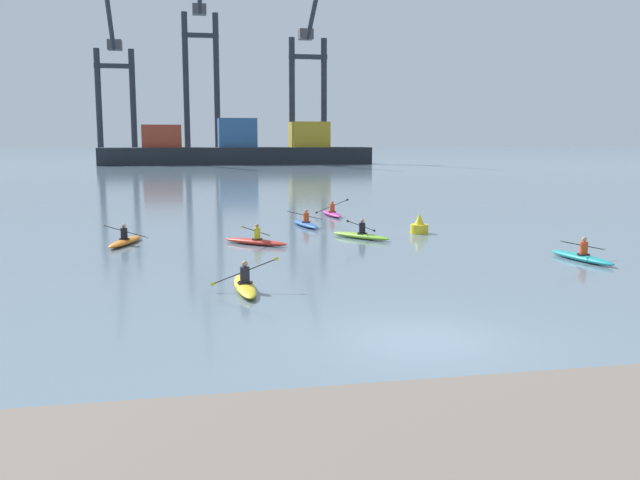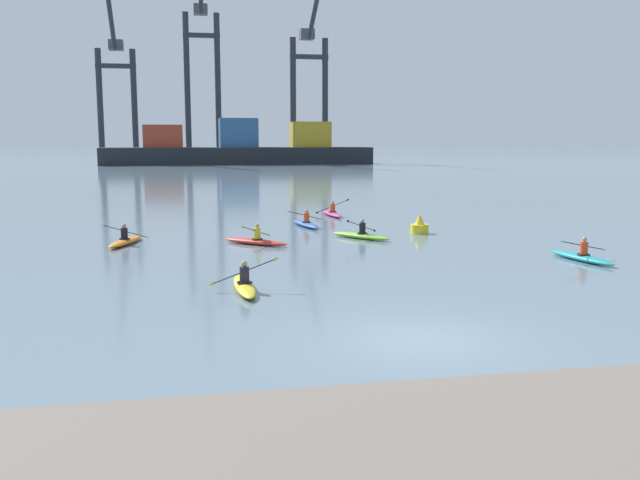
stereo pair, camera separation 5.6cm
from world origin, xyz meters
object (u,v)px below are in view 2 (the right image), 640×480
object	(u,v)px
kayak_lime	(361,235)
container_barge	(240,149)
kayak_orange	(125,241)
kayak_red	(256,241)
gantry_crane_west_mid	(202,65)
kayak_yellow	(244,285)
kayak_teal	(582,257)
gantry_crane_west	(116,82)
gantry_crane_east_mid	(309,79)
kayak_magenta	(332,213)
channel_buoy	(420,226)
kayak_blue	(306,224)

from	to	relation	value
kayak_lime	container_barge	bearing A→B (deg)	88.92
kayak_orange	kayak_red	xyz separation A→B (m)	(5.73, -1.17, -0.00)
gantry_crane_west_mid	kayak_yellow	bearing A→B (deg)	-90.96
kayak_yellow	kayak_teal	world-z (taller)	kayak_yellow
kayak_yellow	kayak_teal	size ratio (longest dim) A/B	0.99
gantry_crane_west	gantry_crane_east_mid	xyz separation A→B (m)	(38.05, -7.49, 0.64)
kayak_orange	kayak_magenta	size ratio (longest dim) A/B	1.00
gantry_crane_east_mid	kayak_orange	size ratio (longest dim) A/B	9.61
channel_buoy	kayak_blue	distance (m)	6.32
container_barge	kayak_yellow	world-z (taller)	container_barge
kayak_blue	gantry_crane_west	bearing A→B (deg)	100.21
gantry_crane_west_mid	kayak_magenta	bearing A→B (deg)	-87.24
gantry_crane_east_mid	kayak_magenta	bearing A→B (deg)	-99.38
gantry_crane_west	kayak_red	world-z (taller)	gantry_crane_west
channel_buoy	kayak_yellow	size ratio (longest dim) A/B	0.29
channel_buoy	kayak_blue	world-z (taller)	channel_buoy
kayak_yellow	kayak_red	xyz separation A→B (m)	(1.28, 9.23, -0.00)
kayak_blue	container_barge	bearing A→B (deg)	87.76
kayak_lime	kayak_teal	distance (m)	10.16
gantry_crane_west_mid	kayak_red	bearing A→B (deg)	-90.40
gantry_crane_west_mid	kayak_teal	bearing A→B (deg)	-84.68
container_barge	gantry_crane_west	xyz separation A→B (m)	(-23.26, 15.39, 13.19)
container_barge	gantry_crane_west	distance (m)	30.85
gantry_crane_west	channel_buoy	bearing A→B (deg)	-77.60
kayak_yellow	kayak_blue	bearing A→B (deg)	73.05
kayak_teal	kayak_magenta	world-z (taller)	kayak_magenta
gantry_crane_west_mid	channel_buoy	world-z (taller)	gantry_crane_west_mid
kayak_yellow	kayak_lime	world-z (taller)	kayak_yellow
container_barge	kayak_magenta	distance (m)	88.75
kayak_red	gantry_crane_west	bearing A→B (deg)	98.10
kayak_teal	kayak_magenta	xyz separation A→B (m)	(-6.23, 17.11, 0.00)
gantry_crane_west	kayak_red	distance (m)	116.88
gantry_crane_west	kayak_red	bearing A→B (deg)	-81.90
container_barge	kayak_blue	world-z (taller)	container_barge
kayak_blue	kayak_red	bearing A→B (deg)	-119.68
gantry_crane_west	kayak_blue	world-z (taller)	gantry_crane_west
kayak_teal	kayak_magenta	distance (m)	18.21
container_barge	gantry_crane_east_mid	distance (m)	21.74
gantry_crane_west_mid	kayak_lime	world-z (taller)	gantry_crane_west_mid
kayak_lime	kayak_yellow	bearing A→B (deg)	-122.18
kayak_teal	kayak_red	bearing A→B (deg)	151.38
container_barge	kayak_lime	bearing A→B (deg)	-91.08
kayak_orange	container_barge	bearing A→B (deg)	82.63
gantry_crane_west_mid	kayak_blue	distance (m)	109.82
kayak_lime	kayak_blue	bearing A→B (deg)	110.16
gantry_crane_west	gantry_crane_east_mid	world-z (taller)	gantry_crane_west
gantry_crane_east_mid	kayak_blue	size ratio (longest dim) A/B	9.53
gantry_crane_west	kayak_magenta	world-z (taller)	gantry_crane_west
container_barge	gantry_crane_west	bearing A→B (deg)	146.50
kayak_yellow	kayak_red	world-z (taller)	kayak_yellow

